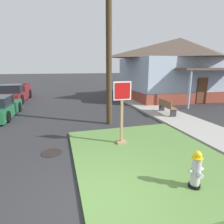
% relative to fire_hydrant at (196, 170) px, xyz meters
% --- Properties ---
extents(ground_plane, '(160.00, 160.00, 0.00)m').
position_rel_fire_hydrant_xyz_m(ground_plane, '(-2.34, 0.18, -0.53)').
color(ground_plane, '#2B2B2D').
extents(grass_corner_patch, '(4.78, 5.83, 0.08)m').
position_rel_fire_hydrant_xyz_m(grass_corner_patch, '(-0.30, 1.89, -0.49)').
color(grass_corner_patch, '#567F3D').
rests_on(grass_corner_patch, ground).
extents(sidewalk_strip, '(2.20, 15.51, 0.12)m').
position_rel_fire_hydrant_xyz_m(sidewalk_strip, '(3.30, 5.77, -0.47)').
color(sidewalk_strip, '#9E9B93').
rests_on(sidewalk_strip, ground).
extents(fire_hydrant, '(0.38, 0.34, 0.94)m').
position_rel_fire_hydrant_xyz_m(fire_hydrant, '(0.00, 0.00, 0.00)').
color(fire_hydrant, black).
rests_on(fire_hydrant, grass_corner_patch).
extents(stop_sign, '(0.67, 0.28, 2.33)m').
position_rel_fire_hydrant_xyz_m(stop_sign, '(-0.82, 3.04, 0.67)').
color(stop_sign, '#A3845B').
rests_on(stop_sign, grass_corner_patch).
extents(manhole_cover, '(0.70, 0.70, 0.02)m').
position_rel_fire_hydrant_xyz_m(manhole_cover, '(-3.37, 3.05, -0.52)').
color(manhole_cover, black).
rests_on(manhole_cover, ground).
extents(pickup_truck_maroon, '(2.26, 5.65, 1.48)m').
position_rel_fire_hydrant_xyz_m(pickup_truck_maroon, '(-6.65, 14.39, 0.09)').
color(pickup_truck_maroon, maroon).
rests_on(pickup_truck_maroon, ground).
extents(street_bench, '(0.55, 1.67, 0.85)m').
position_rel_fire_hydrant_xyz_m(street_bench, '(3.22, 6.49, 0.06)').
color(street_bench, brown).
rests_on(street_bench, sidewalk_strip).
extents(utility_pole, '(1.38, 0.29, 10.00)m').
position_rel_fire_hydrant_xyz_m(utility_pole, '(-0.56, 5.81, 4.65)').
color(utility_pole, '#42301E').
rests_on(utility_pole, ground).
extents(corner_house, '(10.03, 8.24, 5.44)m').
position_rel_fire_hydrant_xyz_m(corner_house, '(7.91, 12.33, 2.26)').
color(corner_house, brown).
rests_on(corner_house, ground).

